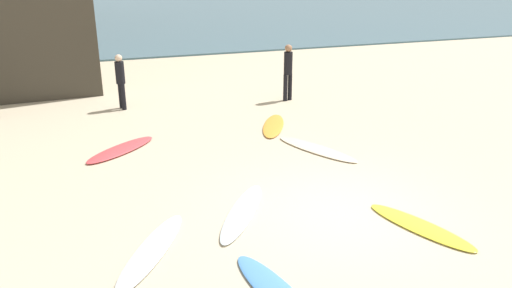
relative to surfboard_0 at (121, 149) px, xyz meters
name	(u,v)px	position (x,y,z in m)	size (l,w,h in m)	color
ground_plane	(340,212)	(3.87, -4.58, -0.04)	(120.00, 120.00, 0.00)	beige
ocean_water	(144,8)	(3.87, 31.16, 0.00)	(120.00, 40.00, 0.08)	#426675
surfboard_0	(121,149)	(0.00, 0.00, 0.00)	(0.59, 2.18, 0.08)	#E5494F
surfboard_2	(273,126)	(4.28, 0.60, -0.01)	(0.56, 2.07, 0.07)	#F7A034
surfboard_3	(421,227)	(5.01, -5.57, -0.01)	(0.54, 2.23, 0.06)	yellow
surfboard_4	(242,212)	(2.02, -4.07, 0.00)	(0.49, 2.46, 0.08)	white
surfboard_5	(317,149)	(4.74, -1.43, -0.01)	(0.55, 2.46, 0.06)	#F7E5C3
surfboard_6	(152,250)	(0.18, -4.91, 0.00)	(0.51, 2.50, 0.08)	white
beachgoer_near	(288,69)	(5.62, 3.02, 1.01)	(0.36, 0.36, 1.86)	black
beachgoer_far	(120,79)	(0.31, 3.66, 0.93)	(0.35, 0.35, 1.73)	black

